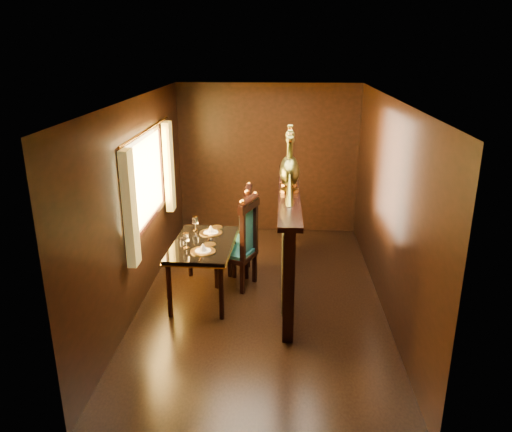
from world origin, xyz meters
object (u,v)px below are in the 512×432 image
object	(u,v)px
dining_table	(203,247)
peacock_right	(289,157)
chair_left	(244,240)
chair_right	(243,228)
peacock_left	(290,160)

from	to	relation	value
dining_table	peacock_right	world-z (taller)	peacock_right
dining_table	chair_left	xyz separation A→B (m)	(0.49, 0.27, 0.00)
chair_right	peacock_left	world-z (taller)	peacock_left
chair_left	chair_right	xyz separation A→B (m)	(-0.05, 0.44, -0.00)
dining_table	peacock_right	size ratio (longest dim) A/B	1.71
chair_right	peacock_left	bearing A→B (deg)	-41.23
peacock_left	peacock_right	world-z (taller)	peacock_left
peacock_left	peacock_right	bearing A→B (deg)	90.00
chair_right	peacock_right	world-z (taller)	peacock_right
dining_table	chair_right	size ratio (longest dim) A/B	1.00
chair_left	peacock_right	size ratio (longest dim) A/B	1.71
peacock_left	peacock_right	distance (m)	0.29
chair_right	dining_table	bearing A→B (deg)	-122.01
dining_table	peacock_left	world-z (taller)	peacock_left
dining_table	peacock_left	size ratio (longest dim) A/B	1.60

